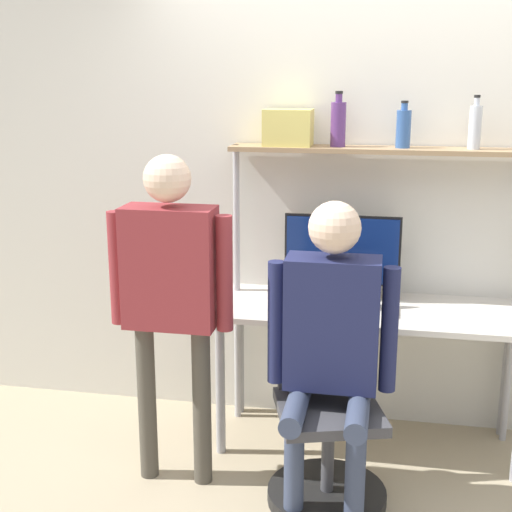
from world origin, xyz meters
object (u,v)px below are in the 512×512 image
at_px(person_seated, 331,332).
at_px(bottle_blue, 403,128).
at_px(monitor, 342,254).
at_px(storage_box, 288,128).
at_px(cell_phone, 392,313).
at_px(office_chair, 326,441).
at_px(bottle_clear, 475,126).
at_px(person_standing, 170,280).
at_px(laptop, 343,297).
at_px(bottle_purple, 338,123).

distance_m(person_seated, bottle_blue, 1.17).
height_order(monitor, storage_box, storage_box).
relative_size(cell_phone, person_seated, 0.10).
distance_m(office_chair, bottle_clear, 1.71).
height_order(cell_phone, bottle_clear, bottle_clear).
relative_size(office_chair, person_standing, 0.58).
distance_m(person_seated, bottle_clear, 1.31).
distance_m(person_seated, person_standing, 0.78).
bearing_deg(bottle_clear, person_seated, -129.38).
bearing_deg(bottle_blue, monitor, -168.80).
height_order(cell_phone, person_seated, person_seated).
relative_size(person_standing, bottle_blue, 6.81).
distance_m(laptop, person_standing, 0.92).
bearing_deg(cell_phone, person_standing, -156.24).
xyz_separation_m(cell_phone, bottle_purple, (-0.32, 0.25, 0.93)).
relative_size(laptop, person_standing, 0.22).
bearing_deg(person_seated, bottle_purple, 93.99).
height_order(person_seated, storage_box, storage_box).
relative_size(cell_phone, bottle_clear, 0.56).
bearing_deg(laptop, person_seated, -91.73).
bearing_deg(cell_phone, bottle_clear, 34.85).
bearing_deg(bottle_blue, person_standing, -145.82).
bearing_deg(person_seated, storage_box, 112.29).
bearing_deg(monitor, office_chair, -90.17).
height_order(person_seated, bottle_purple, bottle_purple).
height_order(bottle_blue, storage_box, bottle_blue).
bearing_deg(storage_box, laptop, -35.47).
bearing_deg(office_chair, bottle_purple, 93.29).
height_order(office_chair, bottle_purple, bottle_purple).
bearing_deg(bottle_clear, storage_box, 180.00).
relative_size(person_standing, storage_box, 6.47).
bearing_deg(office_chair, bottle_blue, 68.13).
distance_m(office_chair, storage_box, 1.60).
distance_m(person_standing, bottle_clear, 1.69).
xyz_separation_m(laptop, storage_box, (-0.33, 0.23, 0.84)).
bearing_deg(cell_phone, laptop, 175.81).
distance_m(bottle_clear, storage_box, 0.94).
xyz_separation_m(person_standing, storage_box, (0.44, 0.70, 0.66)).
distance_m(laptop, bottle_blue, 0.91).
height_order(bottle_clear, bottle_blue, bottle_clear).
bearing_deg(bottle_clear, monitor, -174.89).
xyz_separation_m(cell_phone, person_seated, (-0.26, -0.51, 0.07)).
bearing_deg(bottle_purple, bottle_clear, 0.00).
xyz_separation_m(office_chair, bottle_clear, (0.64, 0.72, 1.41)).
height_order(bottle_purple, bottle_blue, bottle_purple).
distance_m(bottle_clear, bottle_blue, 0.35).
relative_size(monitor, cell_phone, 4.10).
distance_m(laptop, cell_phone, 0.26).
distance_m(cell_phone, office_chair, 0.73).
height_order(bottle_clear, storage_box, bottle_clear).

